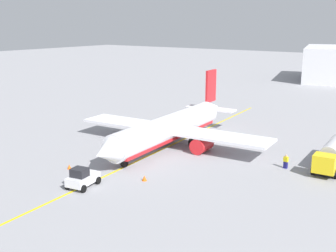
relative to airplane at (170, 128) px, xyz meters
The scene contains 8 objects.
ground_plane 2.63m from the airplane, ahead, with size 400.00×400.00×0.00m, color #939399.
airplane is the anchor object (origin of this frame).
fuel_tanker 21.43m from the airplane, 101.05° to the left, with size 10.99×3.31×3.15m.
pushback_tug 17.95m from the airplane, ahead, with size 3.89×2.84×2.20m.
refueling_worker 16.78m from the airplane, 91.00° to the left, with size 0.46×0.58×1.71m.
safety_cone_nose 13.97m from the airplane, 23.28° to the left, with size 0.54×0.54×0.60m, color #F2590F.
safety_cone_wingtip 15.59m from the airplane, 15.93° to the right, with size 0.50×0.50×0.56m, color #F2590F.
taxi_line_marking 2.62m from the airplane, ahead, with size 65.13×0.30×0.01m, color yellow.
Camera 1 is at (46.09, 32.66, 16.94)m, focal length 44.90 mm.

